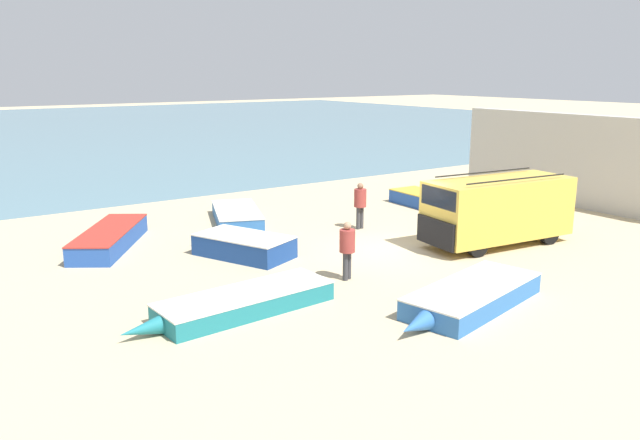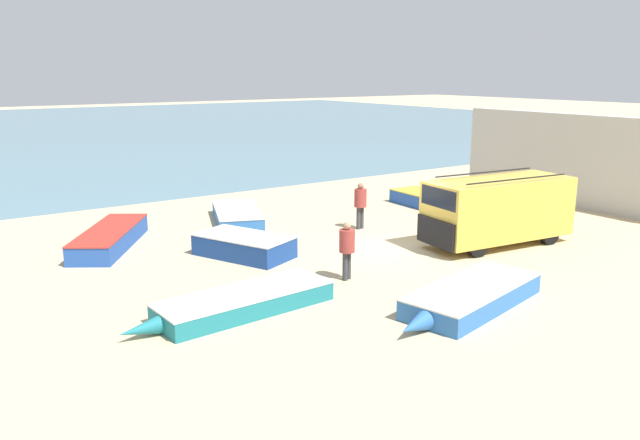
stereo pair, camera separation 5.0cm
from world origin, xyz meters
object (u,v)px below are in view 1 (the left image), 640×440
object	(u,v)px
fishing_rowboat_2	(241,303)
fisherman_0	(347,245)
fishing_rowboat_0	(425,199)
fishing_rowboat_5	(112,237)
fishing_rowboat_1	(470,297)
fishing_rowboat_4	(237,215)
fisherman_1	(360,202)
fishing_rowboat_3	(241,245)
parked_van	(497,209)

from	to	relation	value
fishing_rowboat_2	fisherman_0	distance (m)	3.76
fishing_rowboat_0	fishing_rowboat_5	xyz separation A→B (m)	(-13.28, 1.35, 0.02)
fishing_rowboat_5	fishing_rowboat_1	bearing A→B (deg)	-118.56
fishing_rowboat_4	fisherman_1	xyz separation A→B (m)	(3.28, -3.72, 0.78)
fishing_rowboat_2	fishing_rowboat_5	size ratio (longest dim) A/B	1.07
fishing_rowboat_3	fisherman_1	size ratio (longest dim) A/B	2.22
parked_van	fishing_rowboat_4	size ratio (longest dim) A/B	1.14
fishing_rowboat_2	fisherman_1	world-z (taller)	fisherman_1
fisherman_0	fishing_rowboat_4	bearing A→B (deg)	155.14
fishing_rowboat_0	fishing_rowboat_4	xyz separation A→B (m)	(-8.15, 2.14, -0.03)
fishing_rowboat_5	fishing_rowboat_0	bearing A→B (deg)	-62.41
parked_van	fishing_rowboat_3	size ratio (longest dim) A/B	1.41
fishing_rowboat_3	fishing_rowboat_5	world-z (taller)	fishing_rowboat_3
parked_van	fishing_rowboat_3	xyz separation A→B (m)	(-7.83, 3.72, -0.90)
parked_van	fishing_rowboat_1	xyz separation A→B (m)	(-5.15, -3.56, -0.98)
fishing_rowboat_4	fishing_rowboat_5	xyz separation A→B (m)	(-5.13, -0.79, 0.06)
fishing_rowboat_0	fisherman_0	world-z (taller)	fisherman_0
fishing_rowboat_4	fisherman_1	size ratio (longest dim) A/B	2.73
parked_van	fisherman_1	bearing A→B (deg)	-53.37
fisherman_1	parked_van	bearing A→B (deg)	-158.47
parked_van	fishing_rowboat_5	distance (m)	13.14
fishing_rowboat_2	fishing_rowboat_3	distance (m)	4.90
fishing_rowboat_2	fishing_rowboat_3	xyz separation A→B (m)	(2.26, 4.34, 0.10)
fishing_rowboat_3	fishing_rowboat_5	size ratio (longest dim) A/B	0.75
fishing_rowboat_0	fishing_rowboat_5	bearing A→B (deg)	86.30
fisherman_1	fishing_rowboat_1	bearing A→B (deg)	152.93
fishing_rowboat_0	fishing_rowboat_3	xyz separation A→B (m)	(-10.19, -2.19, 0.05)
fishing_rowboat_1	fishing_rowboat_4	bearing A→B (deg)	-99.61
fishing_rowboat_4	fisherman_1	distance (m)	5.02
fishing_rowboat_5	fisherman_1	world-z (taller)	fisherman_1
fishing_rowboat_0	fishing_rowboat_1	distance (m)	12.08
parked_van	fishing_rowboat_2	bearing A→B (deg)	10.05
parked_van	fishing_rowboat_0	world-z (taller)	parked_van
parked_van	fishing_rowboat_0	bearing A→B (deg)	-105.28
parked_van	fishing_rowboat_5	xyz separation A→B (m)	(-10.91, 7.25, -0.93)
fishing_rowboat_2	parked_van	bearing A→B (deg)	179.57
parked_van	fisherman_1	world-z (taller)	parked_van
fisherman_1	fisherman_0	bearing A→B (deg)	129.89
fishing_rowboat_5	fisherman_1	xyz separation A→B (m)	(8.40, -2.92, 0.73)
fishing_rowboat_0	fisherman_0	bearing A→B (deg)	126.42
fishing_rowboat_3	fishing_rowboat_4	world-z (taller)	fishing_rowboat_3
fishing_rowboat_1	fishing_rowboat_2	world-z (taller)	fishing_rowboat_1
fishing_rowboat_4	fishing_rowboat_0	bearing A→B (deg)	-83.94
fishing_rowboat_1	fishing_rowboat_3	xyz separation A→B (m)	(-2.68, 7.28, 0.08)
fishing_rowboat_4	fishing_rowboat_5	world-z (taller)	fishing_rowboat_5
fishing_rowboat_1	fishing_rowboat_4	xyz separation A→B (m)	(-0.64, 11.60, -0.01)
fishing_rowboat_0	fishing_rowboat_3	size ratio (longest dim) A/B	1.10
fishing_rowboat_1	fisherman_0	xyz separation A→B (m)	(-1.29, 3.46, 0.74)
fishing_rowboat_4	fishing_rowboat_2	bearing A→B (deg)	174.39
parked_van	fishing_rowboat_1	world-z (taller)	parked_van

